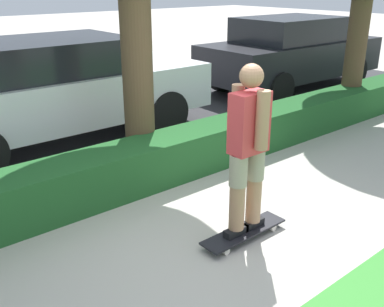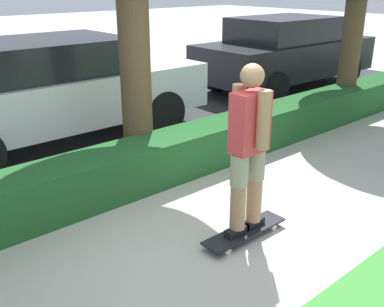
{
  "view_description": "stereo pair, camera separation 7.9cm",
  "coord_description": "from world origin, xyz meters",
  "px_view_note": "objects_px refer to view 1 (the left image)",
  "views": [
    {
      "loc": [
        -2.58,
        -2.6,
        2.35
      ],
      "look_at": [
        0.09,
        0.6,
        0.73
      ],
      "focal_mm": 42.0,
      "sensor_mm": 36.0,
      "label": 1
    },
    {
      "loc": [
        -2.64,
        -2.55,
        2.35
      ],
      "look_at": [
        0.09,
        0.6,
        0.73
      ],
      "focal_mm": 42.0,
      "sensor_mm": 36.0,
      "label": 2
    }
  ],
  "objects_px": {
    "skater_person": "(248,148)",
    "parked_car_rear": "(291,52)",
    "skateboard": "(244,232)",
    "parked_car_middle": "(53,88)"
  },
  "relations": [
    {
      "from": "skater_person",
      "to": "parked_car_rear",
      "type": "height_order",
      "value": "skater_person"
    },
    {
      "from": "parked_car_middle",
      "to": "parked_car_rear",
      "type": "bearing_deg",
      "value": -1.01
    },
    {
      "from": "skateboard",
      "to": "parked_car_rear",
      "type": "height_order",
      "value": "parked_car_rear"
    },
    {
      "from": "skateboard",
      "to": "skater_person",
      "type": "height_order",
      "value": "skater_person"
    },
    {
      "from": "skateboard",
      "to": "parked_car_rear",
      "type": "bearing_deg",
      "value": 35.11
    },
    {
      "from": "skater_person",
      "to": "parked_car_middle",
      "type": "bearing_deg",
      "value": 92.12
    },
    {
      "from": "skater_person",
      "to": "parked_car_rear",
      "type": "distance_m",
      "value": 6.6
    },
    {
      "from": "skater_person",
      "to": "parked_car_middle",
      "type": "height_order",
      "value": "skater_person"
    },
    {
      "from": "parked_car_middle",
      "to": "parked_car_rear",
      "type": "xyz_separation_m",
      "value": [
        5.54,
        -0.07,
        0.01
      ]
    },
    {
      "from": "skater_person",
      "to": "parked_car_middle",
      "type": "xyz_separation_m",
      "value": [
        -0.14,
        3.86,
        -0.12
      ]
    }
  ]
}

